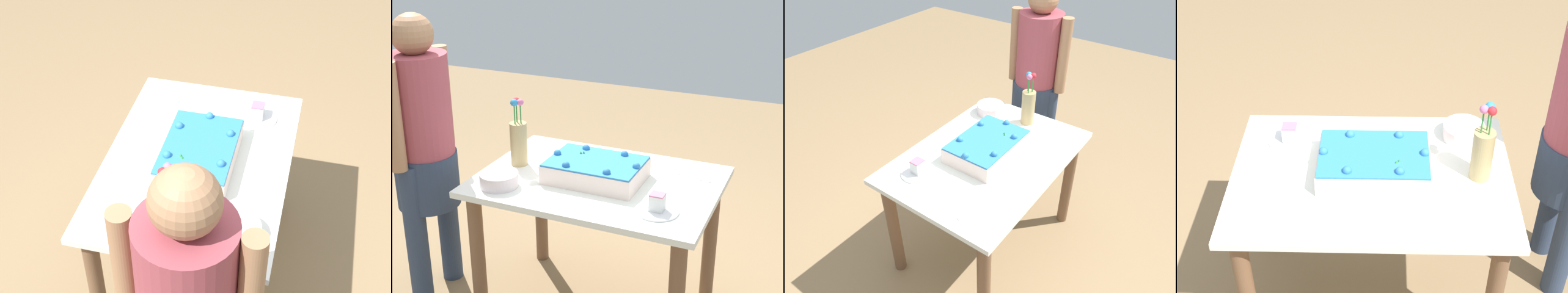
% 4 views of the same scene
% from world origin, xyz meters
% --- Properties ---
extents(ground_plane, '(8.00, 8.00, 0.00)m').
position_xyz_m(ground_plane, '(0.00, 0.00, 0.00)').
color(ground_plane, '#8D704D').
extents(dining_table, '(1.12, 0.80, 0.74)m').
position_xyz_m(dining_table, '(0.00, 0.00, 0.60)').
color(dining_table, white).
rests_on(dining_table, ground_plane).
extents(sheet_cake, '(0.44, 0.31, 0.12)m').
position_xyz_m(sheet_cake, '(-0.01, -0.01, 0.79)').
color(sheet_cake, '#F3D8CB').
rests_on(sheet_cake, dining_table).
extents(serving_plate_with_slice, '(0.19, 0.19, 0.08)m').
position_xyz_m(serving_plate_with_slice, '(0.35, -0.20, 0.76)').
color(serving_plate_with_slice, white).
rests_on(serving_plate_with_slice, dining_table).
extents(cake_knife, '(0.18, 0.06, 0.00)m').
position_xyz_m(cake_knife, '(0.40, 0.20, 0.74)').
color(cake_knife, silver).
rests_on(cake_knife, dining_table).
extents(flower_vase, '(0.08, 0.08, 0.34)m').
position_xyz_m(flower_vase, '(-0.43, 0.01, 0.87)').
color(flower_vase, tan).
rests_on(flower_vase, dining_table).
extents(fruit_bowl, '(0.18, 0.18, 0.06)m').
position_xyz_m(fruit_bowl, '(-0.39, -0.25, 0.77)').
color(fruit_bowl, silver).
rests_on(fruit_bowl, dining_table).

